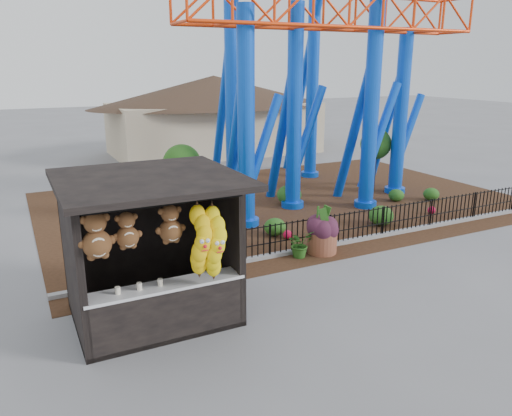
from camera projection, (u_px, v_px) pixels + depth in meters
name	position (u px, v px, depth m)	size (l,w,h in m)	color
ground	(302.00, 309.00, 11.05)	(120.00, 120.00, 0.00)	slate
mulch_bed	(282.00, 202.00, 19.64)	(18.00, 12.00, 0.02)	#331E11
curb	(362.00, 239.00, 15.32)	(18.00, 0.18, 0.12)	gray
prize_booth	(153.00, 253.00, 10.10)	(3.50, 3.40, 3.12)	black
picket_fence	(386.00, 221.00, 15.59)	(12.20, 0.06, 1.00)	black
roller_coaster	(308.00, 30.00, 18.53)	(11.00, 6.37, 10.82)	blue
terracotta_planter	(322.00, 242.00, 14.27)	(0.85, 0.85, 0.65)	brown
planter_foliage	(323.00, 220.00, 14.09)	(0.70, 0.70, 0.64)	#381627
potted_plant	(300.00, 244.00, 13.94)	(0.70, 0.61, 0.78)	#1A4E17
landscaping	(339.00, 205.00, 18.08)	(8.26, 4.50, 0.75)	#214E17
pavilion	(214.00, 102.00, 29.97)	(15.00, 15.00, 4.80)	#BFAD8C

